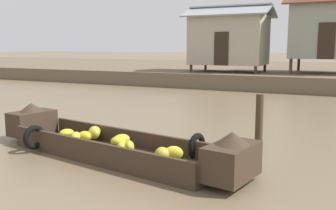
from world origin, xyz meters
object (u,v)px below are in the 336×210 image
at_px(banana_boat, 112,143).
at_px(stilt_house_left, 229,39).
at_px(stilt_house_mid_left, 329,29).
at_px(mooring_post, 259,131).

distance_m(banana_boat, stilt_house_left, 15.34).
xyz_separation_m(banana_boat, stilt_house_mid_left, (3.01, 16.10, 2.86)).
distance_m(stilt_house_left, mooring_post, 15.23).
bearing_deg(banana_boat, stilt_house_mid_left, 79.40).
bearing_deg(banana_boat, stilt_house_left, 98.23).
relative_size(banana_boat, stilt_house_left, 1.26).
xyz_separation_m(banana_boat, mooring_post, (2.77, 0.73, 0.39)).
height_order(banana_boat, stilt_house_left, stilt_house_left).
relative_size(stilt_house_left, mooring_post, 3.54).
xyz_separation_m(stilt_house_left, stilt_house_mid_left, (5.18, 1.11, 0.48)).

